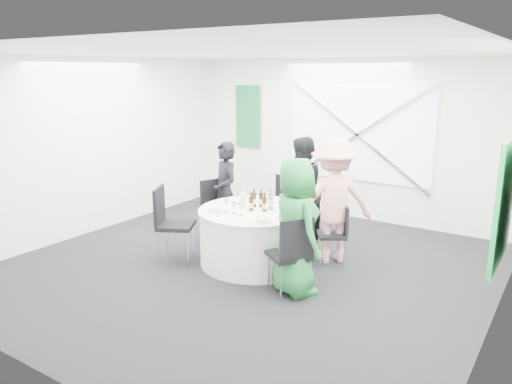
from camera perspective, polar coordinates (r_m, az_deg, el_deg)
The scene contains 49 objects.
floor at distance 6.80m, azimuth -0.94°, elevation -8.55°, with size 6.00×6.00×0.00m, color black.
ceiling at distance 6.30m, azimuth -1.04°, elevation 15.74°, with size 6.00×6.00×0.00m, color white.
wall_back at distance 9.01m, azimuth 9.89°, elevation 6.01°, with size 6.00×6.00×0.00m, color white.
wall_front at distance 4.34m, azimuth -23.96°, elevation -3.24°, with size 6.00×6.00×0.00m, color white.
wall_left at distance 8.45m, azimuth -18.11°, elevation 5.03°, with size 6.00×6.00×0.00m, color white.
wall_right at distance 5.36m, azimuth 26.57°, elevation -0.45°, with size 6.00×6.00×0.00m, color white.
window_panel at distance 8.85m, azimuth 11.60°, elevation 6.45°, with size 2.60×0.03×1.60m, color silver.
window_brace_a at distance 8.81m, azimuth 11.50°, elevation 6.42°, with size 0.05×0.05×3.16m, color silver.
window_brace_b at distance 8.81m, azimuth 11.50°, elevation 6.42°, with size 0.05×0.05×3.16m, color silver.
green_banner at distance 9.90m, azimuth -0.93°, elevation 8.63°, with size 0.55×0.04×1.20m, color #156930.
green_sign at distance 5.99m, azimuth 26.54°, elevation -1.05°, with size 0.05×1.20×1.40m, color green.
banquet_table at distance 6.82m, azimuth 0.00°, elevation -5.06°, with size 1.56×1.56×0.76m.
chair_back at distance 7.88m, azimuth 3.39°, elevation -1.08°, with size 0.52×0.52×0.97m.
chair_back_left at distance 7.68m, azimuth -4.56°, elevation -1.56°, with size 0.57×0.57×0.95m.
chair_back_right at distance 6.88m, azimuth 9.27°, elevation -4.25°, with size 0.52×0.51×0.82m.
chair_front_right at distance 5.79m, azimuth 4.15°, elevation -6.62°, with size 0.61×0.61×0.97m.
chair_front_left at distance 6.95m, azimuth -9.93°, elevation -2.92°, with size 0.64×0.64×1.04m.
person_man_back_left at distance 7.61m, azimuth -3.56°, elevation -0.02°, with size 0.56×0.37×1.55m, color black.
person_man_back at distance 7.53m, azimuth 5.14°, elevation 0.13°, with size 0.79×0.44×1.63m, color black.
person_woman_pink at distance 6.84m, azimuth 8.84°, elevation -1.01°, with size 1.11×0.51×1.71m, color pink.
person_woman_green at distance 5.82m, azimuth 4.52°, elevation -4.00°, with size 0.79×0.52×1.62m, color #207734.
plate_back at distance 7.19m, azimuth 2.64°, elevation -0.87°, with size 0.29×0.29×0.01m.
plate_back_left at distance 7.20m, azimuth -2.63°, elevation -0.85°, with size 0.27×0.27×0.01m.
plate_back_right at distance 6.77m, azimuth 4.77°, elevation -1.76°, with size 0.28×0.28×0.04m.
plate_front_right at distance 6.15m, azimuth 0.79°, elevation -3.32°, with size 0.24×0.24×0.04m.
plate_front_left at distance 6.66m, azimuth -5.05°, elevation -2.11°, with size 0.25×0.25×0.01m.
napkin at distance 6.61m, azimuth -4.66°, elevation -1.95°, with size 0.17×0.11×0.05m, color silver.
beer_bottle_a at distance 6.81m, azimuth -0.23°, elevation -0.92°, with size 0.06×0.06×0.25m.
beer_bottle_b at distance 6.83m, azimuth 0.59°, elevation -0.92°, with size 0.06×0.06×0.24m.
beer_bottle_c at distance 6.59m, azimuth 0.97°, elevation -1.42°, with size 0.06×0.06×0.25m.
beer_bottle_d at distance 6.63m, azimuth -0.56°, elevation -1.37°, with size 0.06×0.06×0.25m.
green_water_bottle at distance 6.66m, azimuth 1.72°, elevation -1.06°, with size 0.08×0.08×0.30m.
clear_water_bottle at distance 6.77m, azimuth -1.51°, elevation -0.89°, with size 0.08×0.08×0.28m.
wine_glass_a at distance 6.42m, azimuth -1.76°, elevation -1.58°, with size 0.07×0.07×0.17m.
wine_glass_b at distance 6.60m, azimuth -3.42°, elevation -1.17°, with size 0.07×0.07×0.17m.
wine_glass_c at distance 6.47m, azimuth -2.55°, elevation -1.45°, with size 0.07×0.07×0.17m.
wine_glass_d at distance 6.98m, azimuth -2.26°, elevation -0.33°, with size 0.07×0.07×0.17m.
wine_glass_e at distance 7.04m, azimuth 0.40°, elevation -0.19°, with size 0.07×0.07×0.17m.
wine_glass_f at distance 6.66m, azimuth 3.36°, elevation -1.02°, with size 0.07×0.07×0.17m.
fork_a at distance 6.53m, azimuth 4.72°, elevation -2.45°, with size 0.01×0.15×0.01m, color silver.
knife_a at distance 6.85m, azimuth 4.71°, elevation -1.68°, with size 0.01×0.15×0.01m, color silver.
fork_b at distance 6.16m, azimuth 0.18°, elevation -3.41°, with size 0.01×0.15×0.01m, color silver.
knife_b at distance 6.25m, azimuth 2.78°, elevation -3.18°, with size 0.01×0.15×0.01m, color silver.
fork_c at distance 6.81m, azimuth -4.81°, elevation -1.78°, with size 0.01×0.15×0.01m, color silver.
knife_c at distance 6.46m, azimuth -4.46°, elevation -2.64°, with size 0.01×0.15×0.01m, color silver.
fork_d at distance 7.26m, azimuth -0.67°, elevation -0.75°, with size 0.01×0.15×0.01m, color silver.
knife_d at distance 7.15m, azimuth -2.96°, elevation -1.01°, with size 0.01×0.15×0.01m, color silver.
fork_e at distance 7.05m, azimuth 3.81°, elevation -1.23°, with size 0.01×0.15×0.01m, color silver.
knife_e at distance 7.25m, azimuth 1.31°, elevation -0.79°, with size 0.01×0.15×0.01m, color silver.
Camera 1 is at (3.55, -5.20, 2.58)m, focal length 35.00 mm.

